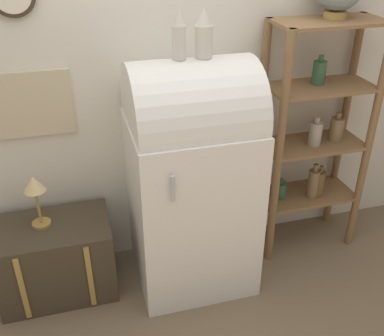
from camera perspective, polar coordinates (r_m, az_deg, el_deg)
The scene contains 8 objects.
ground_plane at distance 2.94m, azimuth 1.16°, elevation -15.68°, with size 12.00×12.00×0.00m, color #7A664C.
wall_back at distance 2.73m, azimuth -2.20°, elevation 13.87°, with size 7.00×0.09×2.70m.
refrigerator at distance 2.65m, azimuth -0.05°, elevation -0.85°, with size 0.70×0.69×1.44m.
suitcase_trunk at distance 2.93m, azimuth -16.84°, elevation -10.90°, with size 0.68×0.45×0.49m.
shelf_unit at distance 3.02m, azimuth 15.31°, elevation 4.40°, with size 0.68×0.35×1.56m.
vase_left at distance 2.34m, azimuth -1.68°, elevation 16.47°, with size 0.07×0.07×0.26m.
vase_center at distance 2.37m, azimuth 1.49°, elevation 16.57°, with size 0.09×0.09×0.25m.
desk_lamp at distance 2.68m, azimuth -19.34°, elevation -2.58°, with size 0.13×0.13×0.33m.
Camera 1 is at (-0.61, -1.98, 2.08)m, focal length 42.00 mm.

